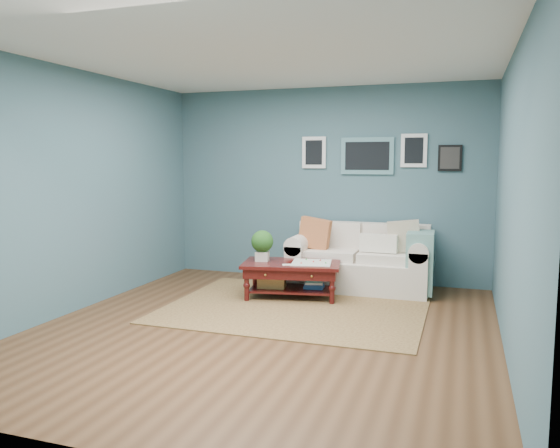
% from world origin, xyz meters
% --- Properties ---
extents(room_shell, '(5.00, 5.02, 2.70)m').
position_xyz_m(room_shell, '(0.02, 0.06, 1.36)').
color(room_shell, brown).
rests_on(room_shell, ground).
extents(area_rug, '(2.90, 2.32, 0.01)m').
position_xyz_m(area_rug, '(0.07, 0.87, 0.01)').
color(area_rug, brown).
rests_on(area_rug, ground).
extents(loveseat, '(1.85, 0.84, 0.95)m').
position_xyz_m(loveseat, '(0.67, 2.02, 0.39)').
color(loveseat, beige).
rests_on(loveseat, ground).
extents(coffee_table, '(1.29, 0.90, 0.83)m').
position_xyz_m(coffee_table, '(-0.18, 1.30, 0.37)').
color(coffee_table, '#36090A').
rests_on(coffee_table, ground).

